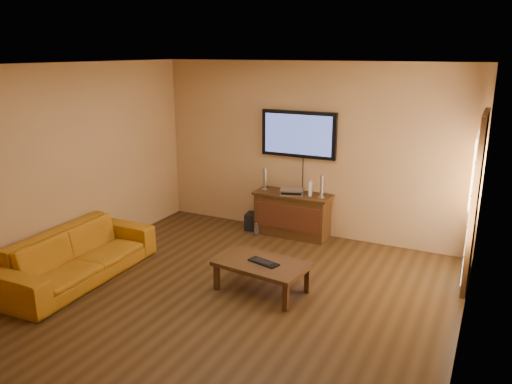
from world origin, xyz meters
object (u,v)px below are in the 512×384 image
Objects in this scene: game_console at (311,188)px; bottle at (256,229)px; coffee_table at (262,266)px; sofa at (78,248)px; subwoofer at (254,221)px; keyboard at (264,262)px; av_receiver at (292,192)px; speaker_left at (265,180)px; media_console at (292,214)px; speaker_right at (321,188)px; television at (299,134)px.

game_console is 1.10m from bottle.
coffee_table is 0.54× the size of sofa.
sofa is 2.92m from subwoofer.
game_console reaches higher than keyboard.
bottle is (-0.51, -0.22, -0.63)m from av_receiver.
sofa is 6.01× the size of av_receiver.
av_receiver is at bearing -177.78° from game_console.
bottle is (-0.02, -0.28, -0.75)m from speaker_left.
speaker_left reaches higher than av_receiver.
subwoofer is (1.20, 2.65, -0.29)m from sofa.
keyboard is at bearing -65.04° from speaker_left.
media_console is 3.38× the size of av_receiver.
speaker_left is at bearing 114.96° from keyboard.
sofa is 9.60× the size of game_console.
speaker_right reaches higher than sofa.
television is 3.61m from sofa.
coffee_table is at bearing -61.73° from bottle.
speaker_left is 1.00× the size of speaker_right.
sofa is 5.21× the size of keyboard.
speaker_left reaches higher than subwoofer.
bottle is at bearing -173.94° from game_console.
sofa is (-2.26, -0.72, 0.09)m from coffee_table.
media_console is 4.49× the size of subwoofer.
sofa is 2.40m from keyboard.
coffee_table reaches higher than bottle.
speaker_left is 1.29× the size of subwoofer.
av_receiver is 1.98m from keyboard.
bottle is (0.16, -0.25, -0.03)m from subwoofer.
coffee_table is at bearing -92.39° from speaker_right.
television is 0.91m from speaker_left.
av_receiver is (-0.47, -0.01, -0.12)m from speaker_right.
game_console is 2.04m from keyboard.
media_console is 1.05× the size of coffee_table.
media_console is 1.98m from coffee_table.
speaker_left reaches higher than media_console.
av_receiver is at bearing 22.81° from bottle.
speaker_left is 1.61× the size of bottle.
media_console is at bearing -36.69° from sofa.
game_console is at bearing 94.15° from keyboard.
speaker_left is 0.97× the size of av_receiver.
game_console is (-0.12, 1.98, 0.47)m from coffee_table.
bottle is (-0.50, -0.45, -1.50)m from television.
television reaches higher than game_console.
subwoofer is at bearing 122.37° from bottle.
keyboard is at bearing -74.44° from sofa.
sofa is (-1.87, -2.66, 0.07)m from media_console.
keyboard is (2.29, 0.71, -0.03)m from sofa.
av_receiver is at bearing -88.45° from television.
speaker_right is (0.48, -0.22, -0.74)m from television.
keyboard is (0.43, -2.14, -1.21)m from television.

